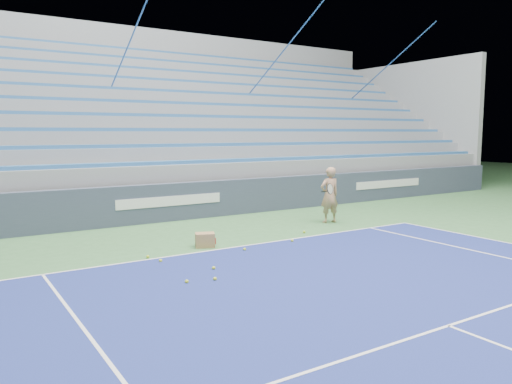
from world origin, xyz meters
The scene contains 12 objects.
sponsor_barrier centered at (0.00, 15.88, 0.55)m, with size 30.00×0.32×1.10m.
bleachers centered at (0.00, 21.60, 2.36)m, with size 31.00×9.15×7.30m.
tennis_player centered at (3.75, 13.13, 0.80)m, with size 0.92×0.85×1.59m.
ball_box centered at (-0.63, 12.31, 0.16)m, with size 0.52×0.47×0.32m.
tennis_ball_0 centered at (2.22, 12.32, 0.03)m, with size 0.07×0.07×0.07m, color #CCDE2D.
tennis_ball_1 centered at (-1.65, 9.90, 0.03)m, with size 0.07×0.07×0.07m, color #CCDE2D.
tennis_ball_2 centered at (-2.13, 10.03, 0.03)m, with size 0.07×0.07×0.07m, color #CCDE2D.
tennis_ball_3 centered at (-1.34, 10.53, 0.03)m, with size 0.07×0.07×0.07m, color #CCDE2D.
tennis_ball_4 centered at (1.34, 11.66, 0.03)m, with size 0.07×0.07×0.07m, color #CCDE2D.
tennis_ball_5 centered at (-0.07, 11.51, 0.03)m, with size 0.07×0.07×0.07m, color #CCDE2D.
tennis_ball_6 centered at (-2.07, 12.04, 0.03)m, with size 0.07×0.07×0.07m, color #CCDE2D.
tennis_ball_7 centered at (-1.97, 11.59, 0.03)m, with size 0.07×0.07×0.07m, color #CCDE2D.
Camera 1 is at (-5.59, 2.42, 2.57)m, focal length 35.00 mm.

